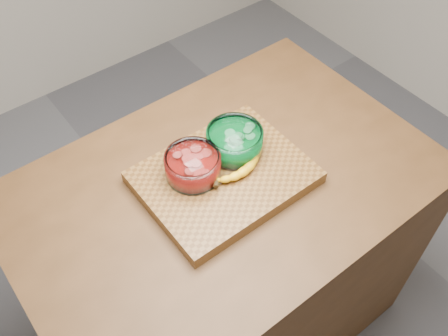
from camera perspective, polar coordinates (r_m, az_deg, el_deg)
ground at (r=2.18m, az=0.00°, el=-16.51°), size 3.50×3.50×0.00m
counter at (r=1.78m, az=0.00°, el=-10.68°), size 1.20×0.80×0.90m
cutting_board at (r=1.39m, az=0.00°, el=-1.07°), size 0.45×0.35×0.04m
bowl_red at (r=1.34m, az=-3.58°, el=0.26°), size 0.15×0.15×0.07m
bowl_green at (r=1.40m, az=1.21°, el=3.05°), size 0.16×0.16×0.07m
banana at (r=1.38m, az=1.42°, el=0.84°), size 0.22×0.14×0.03m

